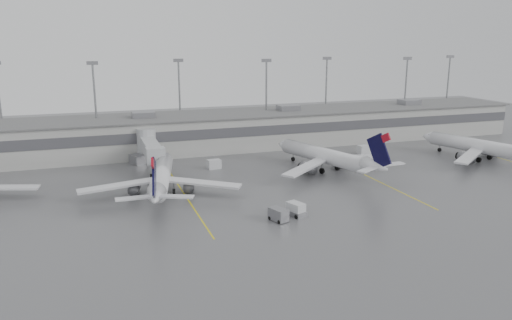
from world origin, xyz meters
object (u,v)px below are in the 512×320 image
object	(u,v)px
jet_mid_left	(161,177)
baggage_tug	(296,211)
jet_mid_right	(328,156)
jet_far_right	(483,147)

from	to	relation	value
jet_mid_left	baggage_tug	xyz separation A→B (m)	(17.14, -16.64, -2.22)
jet_mid_right	baggage_tug	xyz separation A→B (m)	(-15.90, -21.06, -2.28)
jet_mid_right	jet_far_right	size ratio (longest dim) A/B	1.00
jet_mid_left	jet_mid_right	world-z (taller)	jet_mid_right
jet_mid_left	baggage_tug	distance (m)	23.99
baggage_tug	jet_mid_right	bearing A→B (deg)	33.04
jet_mid_right	baggage_tug	bearing A→B (deg)	-144.65
baggage_tug	jet_far_right	bearing A→B (deg)	0.03
jet_mid_left	baggage_tug	bearing A→B (deg)	-32.06
jet_mid_left	jet_far_right	size ratio (longest dim) A/B	1.00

